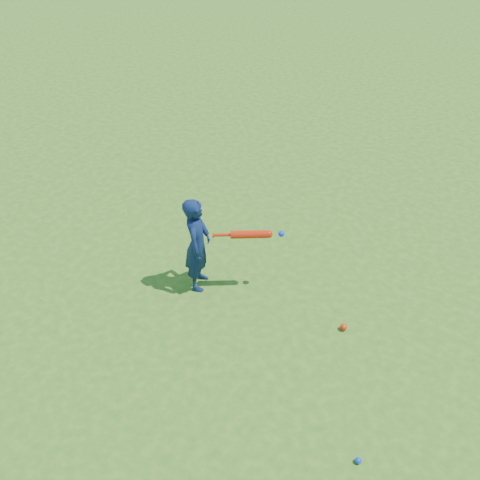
{
  "coord_description": "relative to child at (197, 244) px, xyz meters",
  "views": [
    {
      "loc": [
        3.63,
        -3.89,
        4.49
      ],
      "look_at": [
        0.96,
        0.27,
        0.67
      ],
      "focal_mm": 40.0,
      "sensor_mm": 36.0,
      "label": 1
    }
  ],
  "objects": [
    {
      "name": "ground_ball_red",
      "position": [
        1.82,
        0.25,
        -0.58
      ],
      "size": [
        0.08,
        0.08,
        0.08
      ],
      "primitive_type": "sphere",
      "color": "red",
      "rests_on": "ground"
    },
    {
      "name": "ground",
      "position": [
        -0.55,
        0.02,
        -0.62
      ],
      "size": [
        80.0,
        80.0,
        0.0
      ],
      "primitive_type": "plane",
      "color": "#336417",
      "rests_on": "ground"
    },
    {
      "name": "ground_ball_blue",
      "position": [
        2.59,
        -1.15,
        -0.59
      ],
      "size": [
        0.06,
        0.06,
        0.06
      ],
      "primitive_type": "sphere",
      "color": "blue",
      "rests_on": "ground"
    },
    {
      "name": "child",
      "position": [
        0.0,
        0.0,
        0.0
      ],
      "size": [
        0.45,
        0.53,
        1.24
      ],
      "primitive_type": "imported",
      "rotation": [
        0.0,
        0.0,
        1.99
      ],
      "color": "#0E1C44",
      "rests_on": "ground"
    },
    {
      "name": "bat_swing",
      "position": [
        0.56,
        0.32,
        0.17
      ],
      "size": [
        0.71,
        0.51,
        0.09
      ],
      "rotation": [
        0.0,
        0.0,
        0.6
      ],
      "color": "red",
      "rests_on": "ground"
    }
  ]
}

